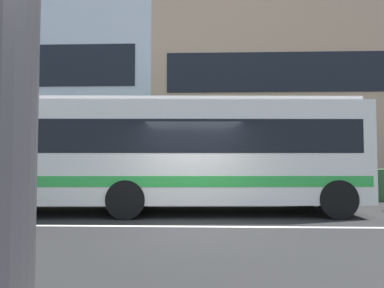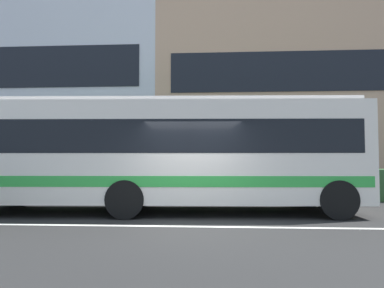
% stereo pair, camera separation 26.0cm
% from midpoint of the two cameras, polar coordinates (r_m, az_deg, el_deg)
% --- Properties ---
extents(ground_plane, '(160.00, 160.00, 0.00)m').
position_cam_midpoint_polar(ground_plane, '(7.91, -0.81, -13.74)').
color(ground_plane, '#272626').
extents(lane_centre_line, '(60.00, 0.16, 0.01)m').
position_cam_midpoint_polar(lane_centre_line, '(7.91, -0.81, -13.71)').
color(lane_centre_line, silver).
rests_on(lane_centre_line, ground_plane).
extents(hedge_row_far, '(19.40, 1.10, 1.16)m').
position_cam_midpoint_polar(hedge_row_far, '(13.21, -0.83, -6.73)').
color(hedge_row_far, '#3A6937').
rests_on(hedge_row_far, ground_plane).
extents(apartment_block_left, '(21.00, 10.09, 11.14)m').
position_cam_midpoint_polar(apartment_block_left, '(26.33, -28.77, 6.53)').
color(apartment_block_left, silver).
rests_on(apartment_block_left, ground_plane).
extents(apartment_block_right, '(20.83, 10.09, 10.37)m').
position_cam_midpoint_polar(apartment_block_right, '(23.88, 20.51, 6.35)').
color(apartment_block_right, tan).
rests_on(apartment_block_right, ground_plane).
extents(transit_bus, '(11.58, 3.01, 3.21)m').
position_cam_midpoint_polar(transit_bus, '(9.94, -6.51, -1.21)').
color(transit_bus, silver).
rests_on(transit_bus, ground_plane).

